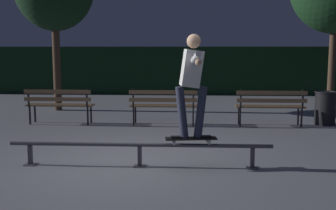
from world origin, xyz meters
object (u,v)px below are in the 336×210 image
Objects in this scene: skateboard at (191,139)px; park_bench_leftmost at (59,102)px; grind_rail at (140,148)px; skateboarder at (192,77)px; trash_can at (325,108)px; park_bench_right_center at (271,104)px; park_bench_left_center at (163,103)px.

park_bench_leftmost is at bearing 131.91° from skateboard.
skateboarder reaches higher than grind_rail.
grind_rail is 5.04× the size of trash_can.
trash_can reaches higher than grind_rail.
grind_rail is 4.24m from park_bench_leftmost.
skateboard is 1.00× the size of trash_can.
skateboard is 4.71m from park_bench_leftmost.
park_bench_leftmost is at bearing 180.00° from park_bench_right_center.
trash_can is (6.36, 0.29, -0.12)m from park_bench_leftmost.
grind_rail is 1.35m from skateboarder.
park_bench_leftmost is (-3.15, 3.51, -0.84)m from skateboarder.
grind_rail is 0.80m from skateboard.
park_bench_right_center is (5.01, 0.00, 0.00)m from park_bench_leftmost.
grind_rail is at bearing -180.00° from skateboard.
park_bench_right_center is at bearing -167.86° from trash_can.
park_bench_leftmost is at bearing 123.97° from grind_rail.
park_bench_leftmost is at bearing 180.00° from park_bench_left_center.
park_bench_right_center reaches higher than skateboard.
grind_rail is 2.52× the size of park_bench_right_center.
skateboard is 0.50× the size of park_bench_left_center.
park_bench_left_center is 2.50m from park_bench_right_center.
skateboarder is at bearing -130.18° from trash_can.
park_bench_leftmost reaches higher than grind_rail.
trash_can is (3.21, 3.80, -0.97)m from skateboarder.
skateboarder is (0.79, 0.00, 1.09)m from grind_rail.
skateboarder is 0.97× the size of park_bench_leftmost.
skateboard is 3.97m from park_bench_right_center.
park_bench_leftmost is 2.00× the size of trash_can.
park_bench_right_center is (2.50, 0.00, 0.00)m from park_bench_left_center.
park_bench_left_center is (2.50, 0.00, 0.00)m from park_bench_leftmost.
trash_can is (3.85, 0.29, -0.12)m from park_bench_left_center.
skateboarder is at bearing -48.06° from park_bench_leftmost.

